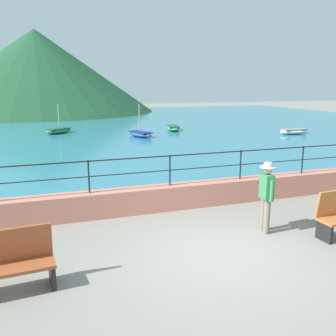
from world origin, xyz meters
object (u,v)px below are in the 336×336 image
person_walking (266,194)px  bench_main (3,262)px  boat_4 (140,134)px  boat_0 (173,128)px  boat_2 (59,130)px  boat_1 (294,131)px

person_walking → bench_main: bearing=-171.8°
bench_main → boat_4: size_ratio=0.70×
boat_0 → boat_2: size_ratio=1.05×
bench_main → boat_0: (10.57, 20.38, -0.30)m
boat_2 → boat_4: 6.36m
person_walking → boat_1: bearing=50.4°
boat_2 → boat_0: bearing=-7.9°
boat_4 → person_walking: bearing=-94.8°
boat_0 → boat_2: (-8.45, 1.17, 0.01)m
boat_0 → boat_4: 4.24m
bench_main → boat_1: size_ratio=0.75×
bench_main → boat_2: bearing=84.4°
person_walking → boat_2: bearing=100.2°
boat_1 → boat_2: (-15.88, 5.98, 0.01)m
bench_main → person_walking: person_walking is taller
boat_1 → boat_2: bearing=159.4°
bench_main → boat_4: 19.19m
boat_1 → person_walking: bearing=-129.6°
boat_0 → boat_2: boat_2 is taller
bench_main → boat_1: 23.80m
boat_0 → boat_4: size_ratio=0.99×
bench_main → boat_0: 22.96m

